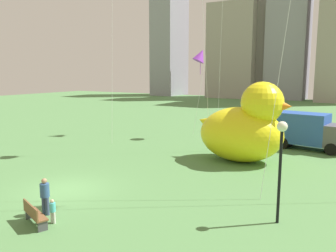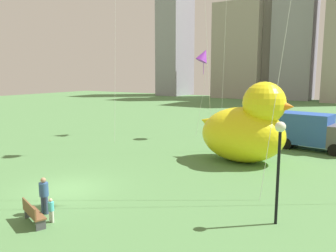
# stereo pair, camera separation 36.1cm
# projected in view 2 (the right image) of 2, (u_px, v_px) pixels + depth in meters

# --- Properties ---
(ground_plane) EXTENTS (140.00, 140.00, 0.00)m
(ground_plane) POSITION_uv_depth(u_px,v_px,m) (67.00, 189.00, 17.87)
(ground_plane) COLOR #508047
(park_bench) EXTENTS (1.70, 0.98, 0.90)m
(park_bench) POSITION_uv_depth(u_px,v_px,m) (32.00, 213.00, 13.71)
(park_bench) COLOR brown
(park_bench) RESTS_ON ground
(person_adult) EXTENTS (0.39, 0.39, 1.60)m
(person_adult) POSITION_uv_depth(u_px,v_px,m) (44.00, 194.00, 14.67)
(person_adult) COLOR #38476B
(person_adult) RESTS_ON ground
(person_child) EXTENTS (0.25, 0.25, 1.00)m
(person_child) POSITION_uv_depth(u_px,v_px,m) (51.00, 209.00, 13.86)
(person_child) COLOR silver
(person_child) RESTS_ON ground
(giant_inflatable_duck) EXTENTS (6.58, 4.22, 5.45)m
(giant_inflatable_duck) POSITION_uv_depth(u_px,v_px,m) (246.00, 128.00, 22.99)
(giant_inflatable_duck) COLOR yellow
(giant_inflatable_duck) RESTS_ON ground
(lamppost) EXTENTS (0.41, 0.41, 4.17)m
(lamppost) POSITION_uv_depth(u_px,v_px,m) (279.00, 150.00, 13.32)
(lamppost) COLOR black
(lamppost) RESTS_ON ground
(box_truck) EXTENTS (6.09, 3.08, 2.85)m
(box_truck) POSITION_uv_depth(u_px,v_px,m) (311.00, 132.00, 26.80)
(box_truck) COLOR #264CA5
(box_truck) RESTS_ON ground
(city_skyline) EXTENTS (50.26, 12.64, 41.81)m
(city_skyline) POSITION_uv_depth(u_px,v_px,m) (278.00, 23.00, 76.09)
(city_skyline) COLOR gray
(city_skyline) RESTS_ON ground
(kite_purple) EXTENTS (1.82, 1.80, 8.28)m
(kite_purple) POSITION_uv_depth(u_px,v_px,m) (204.00, 55.00, 30.91)
(kite_purple) COLOR silver
(kite_purple) RESTS_ON ground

